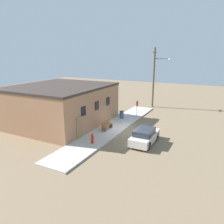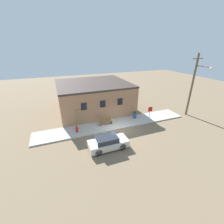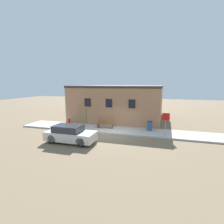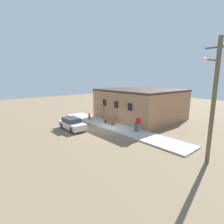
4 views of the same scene
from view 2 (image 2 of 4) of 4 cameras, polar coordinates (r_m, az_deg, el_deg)
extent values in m
plane|color=#7A664C|center=(18.68, 2.52, -6.72)|extent=(80.00, 80.00, 0.00)
cube|color=#BCB7AD|center=(19.78, 0.89, -4.61)|extent=(19.92, 2.83, 0.14)
cube|color=#A87551|center=(24.15, -7.07, 5.74)|extent=(10.62, 9.60, 4.14)
cube|color=#382D28|center=(23.57, -7.34, 10.80)|extent=(10.72, 9.70, 0.24)
cube|color=black|center=(19.05, -10.67, 2.08)|extent=(0.70, 0.08, 0.90)
cube|color=black|center=(19.59, -3.56, 3.08)|extent=(0.70, 0.08, 0.90)
cube|color=black|center=(20.42, 3.09, 3.97)|extent=(0.70, 0.08, 0.90)
cube|color=#937047|center=(19.54, -12.38, -2.21)|extent=(1.00, 0.08, 2.20)
cylinder|color=red|center=(18.20, -13.22, -6.49)|extent=(0.23, 0.23, 0.72)
sphere|color=red|center=(18.00, -13.35, -5.34)|extent=(0.21, 0.21, 0.21)
cylinder|color=red|center=(18.13, -13.81, -6.28)|extent=(0.13, 0.10, 0.10)
cylinder|color=red|center=(18.16, -12.70, -6.11)|extent=(0.13, 0.10, 0.10)
cylinder|color=gray|center=(20.71, 14.14, -0.71)|extent=(0.06, 0.06, 2.01)
cube|color=red|center=(20.43, 14.37, 1.04)|extent=(0.63, 0.02, 0.63)
cube|color=brown|center=(19.24, -4.46, -4.57)|extent=(0.08, 0.44, 0.45)
cube|color=brown|center=(19.65, -0.28, -3.84)|extent=(0.08, 0.44, 0.45)
cube|color=brown|center=(19.32, -2.36, -3.56)|extent=(1.58, 0.44, 0.04)
cube|color=brown|center=(19.37, -2.56, -2.61)|extent=(1.58, 0.04, 0.49)
cylinder|color=#2D517F|center=(21.31, 8.63, -1.23)|extent=(0.49, 0.49, 0.85)
cylinder|color=#2D2D2D|center=(21.12, 8.71, -0.11)|extent=(0.52, 0.52, 0.06)
cylinder|color=brown|center=(24.05, 28.13, 8.69)|extent=(0.29, 0.29, 8.69)
cylinder|color=brown|center=(22.93, 31.52, 14.57)|extent=(0.10, 2.17, 0.10)
sphere|color=silver|center=(22.29, 33.62, 13.68)|extent=(0.32, 0.32, 0.32)
cube|color=brown|center=(23.54, 29.90, 17.23)|extent=(1.80, 0.10, 0.10)
cylinder|color=black|center=(16.36, 1.79, -10.12)|extent=(0.71, 0.20, 0.71)
cylinder|color=black|center=(15.26, 4.00, -13.00)|extent=(0.71, 0.20, 0.71)
cylinder|color=black|center=(15.72, -6.66, -11.86)|extent=(0.71, 0.20, 0.71)
cylinder|color=black|center=(14.58, -5.09, -15.07)|extent=(0.71, 0.20, 0.71)
cube|color=beige|center=(15.32, -1.43, -11.93)|extent=(3.96, 1.68, 0.68)
cube|color=#282D38|center=(14.93, -2.18, -10.24)|extent=(2.18, 1.48, 0.50)
camera|label=1|loc=(14.93, -84.82, -4.71)|focal=35.00mm
camera|label=3|loc=(12.15, 61.97, -13.51)|focal=28.00mm
camera|label=4|loc=(22.69, 61.88, 2.50)|focal=28.00mm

